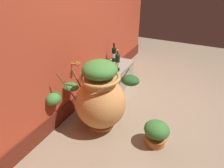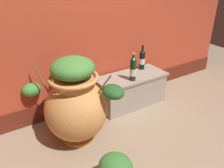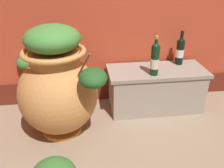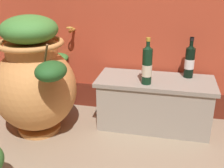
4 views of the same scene
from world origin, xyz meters
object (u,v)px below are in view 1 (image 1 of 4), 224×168
terracotta_urn (100,97)px  wine_bottle_middle (114,54)px  potted_shrub (156,133)px  wine_bottle_left (118,62)px

terracotta_urn → wine_bottle_middle: terracotta_urn is taller
potted_shrub → terracotta_urn: bearing=90.4°
terracotta_urn → potted_shrub: bearing=-89.6°
potted_shrub → wine_bottle_middle: bearing=44.3°
wine_bottle_middle → potted_shrub: (-1.09, -1.06, -0.37)m
wine_bottle_left → terracotta_urn: bearing=-169.1°
terracotta_urn → wine_bottle_left: terracotta_urn is taller
wine_bottle_left → wine_bottle_middle: bearing=34.6°
terracotta_urn → wine_bottle_left: 0.82m
terracotta_urn → wine_bottle_middle: (1.09, 0.36, 0.11)m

